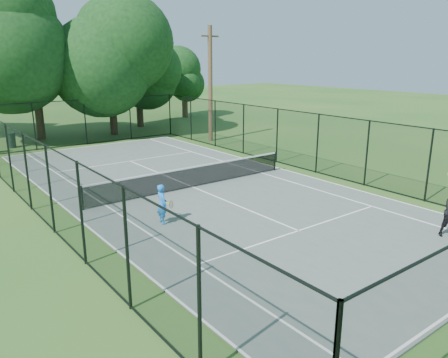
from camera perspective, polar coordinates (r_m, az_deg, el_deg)
ground at (r=19.56m, az=-4.04°, el=-1.24°), size 120.00×120.00×0.00m
tennis_court at (r=19.55m, az=-4.04°, el=-1.16°), size 11.00×24.00×0.06m
tennis_net at (r=19.40m, az=-4.07°, el=0.39°), size 10.08×0.08×0.95m
fence at (r=19.18m, az=-4.12°, el=3.05°), size 13.10×26.10×3.00m
tree_near_left at (r=33.57m, az=-23.85°, el=15.60°), size 7.97×7.97×10.40m
tree_near_mid at (r=34.01m, az=-14.76°, el=15.26°), size 7.13×7.13×9.32m
tree_near_right at (r=37.59m, az=-11.20°, el=13.53°), size 5.13×5.13×7.08m
tree_far_right at (r=43.11m, az=-5.22°, el=12.91°), size 4.51×4.51×5.96m
trash_bin_right at (r=31.49m, az=-26.05°, el=4.58°), size 0.58×0.58×0.97m
utility_pole at (r=30.39m, az=-1.81°, el=12.31°), size 1.40×0.30×7.71m
player_blue at (r=15.26m, az=-8.09°, el=-3.25°), size 0.78×0.54×1.41m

